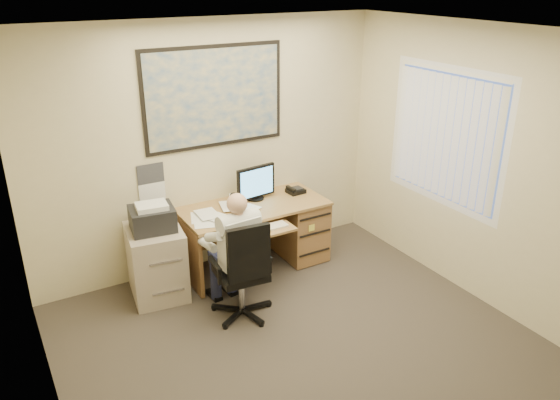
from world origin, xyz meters
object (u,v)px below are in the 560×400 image
desk (279,224)px  filing_cabinet (156,256)px  office_chair (244,289)px  person (239,255)px

desk → filing_cabinet: desk is taller
filing_cabinet → office_chair: office_chair is taller
desk → office_chair: 1.22m
desk → person: 1.18m
desk → filing_cabinet: (-1.47, -0.04, -0.00)m
office_chair → desk: bearing=49.2°
desk → office_chair: (-0.88, -0.84, -0.14)m
desk → person: size_ratio=1.27×
desk → filing_cabinet: 1.47m
office_chair → person: 0.34m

